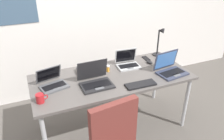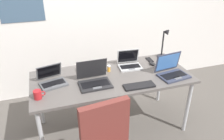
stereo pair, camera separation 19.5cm
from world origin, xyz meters
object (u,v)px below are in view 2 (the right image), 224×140
(cell_phone, at_px, (149,60))
(laptop_far_corner, at_px, (52,80))
(desk_lamp, at_px, (164,44))
(laptop_front_left, at_px, (130,64))
(laptop_front_right, at_px, (94,80))
(computer_mouse, at_px, (152,64))
(book_stack, at_px, (88,68))
(pill_bottle, at_px, (109,68))
(external_keyboard, at_px, (139,86))
(coffee_mug, at_px, (38,95))
(laptop_center, at_px, (172,71))

(cell_phone, bearing_deg, laptop_far_corner, -166.67)
(desk_lamp, distance_m, laptop_front_left, 0.56)
(desk_lamp, distance_m, cell_phone, 0.28)
(laptop_front_right, height_order, computer_mouse, laptop_front_right)
(laptop_far_corner, relative_size, book_stack, 1.42)
(desk_lamp, distance_m, laptop_front_right, 1.10)
(desk_lamp, bearing_deg, pill_bottle, -169.21)
(computer_mouse, distance_m, pill_bottle, 0.57)
(desk_lamp, relative_size, cell_phone, 2.94)
(external_keyboard, distance_m, computer_mouse, 0.56)
(laptop_front_left, height_order, external_keyboard, laptop_front_left)
(cell_phone, relative_size, pill_bottle, 1.72)
(laptop_front_left, distance_m, book_stack, 0.51)
(external_keyboard, bearing_deg, book_stack, 132.84)
(external_keyboard, distance_m, book_stack, 0.67)
(coffee_mug, bearing_deg, laptop_front_left, 18.28)
(laptop_center, bearing_deg, desk_lamp, 72.84)
(external_keyboard, distance_m, cell_phone, 0.69)
(cell_phone, relative_size, coffee_mug, 1.20)
(desk_lamp, xyz_separation_m, laptop_center, (-0.14, -0.46, -0.15))
(desk_lamp, xyz_separation_m, laptop_far_corner, (-1.46, -0.23, -0.16))
(laptop_far_corner, distance_m, coffee_mug, 0.29)
(pill_bottle, bearing_deg, external_keyboard, -63.73)
(laptop_far_corner, height_order, cell_phone, laptop_far_corner)
(book_stack, bearing_deg, desk_lamp, 3.72)
(book_stack, bearing_deg, laptop_center, -23.88)
(cell_phone, relative_size, book_stack, 0.60)
(cell_phone, height_order, book_stack, book_stack)
(pill_bottle, bearing_deg, laptop_front_left, 7.60)
(laptop_front_left, distance_m, cell_phone, 0.34)
(external_keyboard, bearing_deg, laptop_center, 16.39)
(computer_mouse, distance_m, cell_phone, 0.14)
(computer_mouse, bearing_deg, laptop_far_corner, 170.33)
(computer_mouse, xyz_separation_m, pill_bottle, (-0.57, 0.00, 0.02))
(book_stack, relative_size, coffee_mug, 2.00)
(laptop_center, height_order, computer_mouse, laptop_center)
(laptop_far_corner, xyz_separation_m, external_keyboard, (0.86, -0.34, -0.03))
(laptop_far_corner, height_order, laptop_front_right, laptop_front_right)
(cell_phone, distance_m, pill_bottle, 0.62)
(laptop_front_right, height_order, pill_bottle, laptop_front_right)
(laptop_center, bearing_deg, cell_phone, 97.41)
(laptop_center, xyz_separation_m, cell_phone, (-0.06, 0.45, -0.04))
(pill_bottle, xyz_separation_m, book_stack, (-0.23, 0.09, -0.00))
(laptop_far_corner, bearing_deg, laptop_front_left, 7.01)
(laptop_front_left, bearing_deg, desk_lamp, 12.47)
(laptop_far_corner, relative_size, computer_mouse, 3.35)
(computer_mouse, bearing_deg, coffee_mug, 179.86)
(desk_lamp, bearing_deg, laptop_far_corner, -171.01)
(laptop_front_right, bearing_deg, desk_lamp, 19.82)
(cell_phone, distance_m, book_stack, 0.83)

